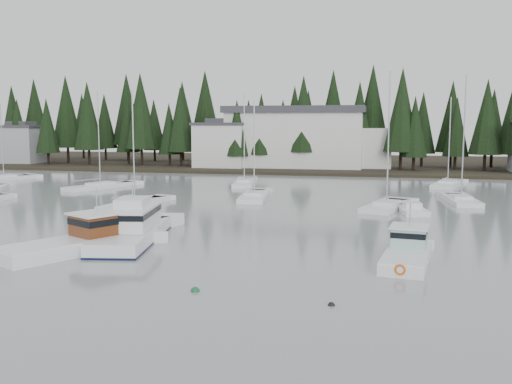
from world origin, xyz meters
The scene contains 20 objects.
ground centered at (0.00, 0.00, 0.00)m, with size 260.00×260.00×0.00m, color gray.
far_shore_land centered at (0.00, 97.00, 0.00)m, with size 240.00×54.00×1.00m, color black.
conifer_treeline centered at (0.00, 86.00, 0.00)m, with size 200.00×22.00×20.00m, color black, non-canonical shape.
house_west centered at (-18.00, 79.00, 4.65)m, with size 9.54×7.42×8.75m.
house_far_west centered at (-60.00, 81.00, 4.40)m, with size 8.48×7.42×8.25m.
harbor_inn centered at (-2.96, 82.34, 5.78)m, with size 29.50×11.50×10.90m.
lobster_boat_brown centered at (-9.14, 13.17, 0.54)m, with size 7.47×9.96×4.75m.
cabin_cruiser_center centered at (-7.00, 16.94, 0.72)m, with size 5.30×11.57×4.79m.
lobster_boat_teal centered at (12.05, 14.84, 0.48)m, with size 3.48×7.48×4.01m.
sailboat_0 centered at (-8.02, 55.37, 0.07)m, with size 4.16×10.36×13.27m.
sailboat_1 centered at (-3.55, 41.61, 0.05)m, with size 3.87×9.93×11.49m.
sailboat_2 centered at (-25.35, 47.19, 0.07)m, with size 6.37×10.53×12.87m.
sailboat_3 centered at (19.14, 59.46, 0.06)m, with size 5.34×9.62×12.40m.
sailboat_5 centered at (-44.29, 53.60, 0.06)m, with size 5.62×9.25×11.79m.
sailboat_6 centered at (10.98, 37.02, 0.08)m, with size 5.39×9.32×14.01m.
sailboat_7 centered at (-14.18, 33.22, 0.07)m, with size 4.25×9.87×12.28m.
sailboat_8 centered at (18.77, 43.15, 0.08)m, with size 3.51×8.74×14.03m.
runabout_1 centered at (13.32, 34.69, 0.13)m, with size 3.05×5.51×1.42m.
mooring_buoy_green centered at (1.31, 6.24, 0.00)m, with size 0.47×0.47×0.47m, color #145933.
mooring_buoy_dark centered at (8.25, 5.47, 0.00)m, with size 0.34×0.34×0.34m, color black.
Camera 1 is at (10.36, -20.45, 8.49)m, focal length 40.00 mm.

